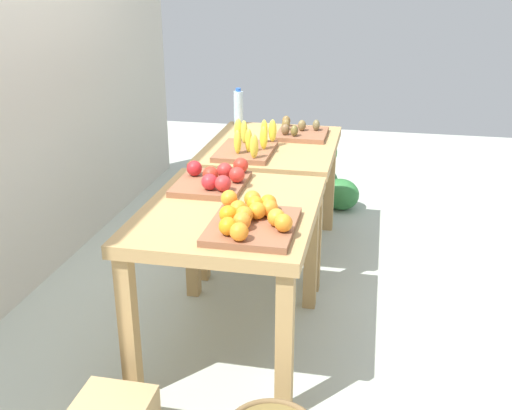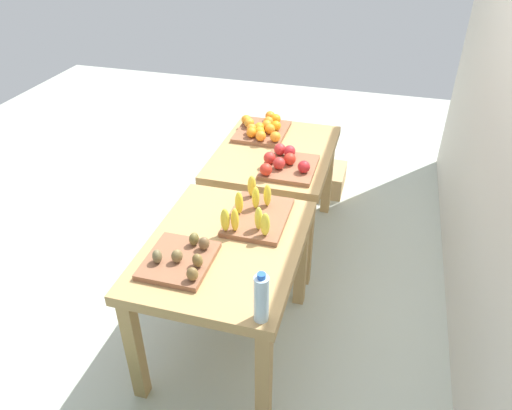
{
  "view_description": "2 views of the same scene",
  "coord_description": "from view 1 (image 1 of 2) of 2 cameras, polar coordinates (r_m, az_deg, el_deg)",
  "views": [
    {
      "loc": [
        -3.11,
        -0.65,
        1.79
      ],
      "look_at": [
        0.06,
        0.0,
        0.52
      ],
      "focal_mm": 42.64,
      "sensor_mm": 36.0,
      "label": 1
    },
    {
      "loc": [
        2.44,
        0.7,
        2.31
      ],
      "look_at": [
        -0.07,
        -0.0,
        0.59
      ],
      "focal_mm": 33.95,
      "sensor_mm": 36.0,
      "label": 2
    }
  ],
  "objects": [
    {
      "name": "apple_bin",
      "position": [
        3.08,
        -3.84,
        2.43
      ],
      "size": [
        0.41,
        0.34,
        0.11
      ],
      "color": "brown",
      "rests_on": "display_table_left"
    },
    {
      "name": "display_table_left",
      "position": [
        2.87,
        -2.47,
        -2.23
      ],
      "size": [
        1.04,
        0.8,
        0.76
      ],
      "color": "tan",
      "rests_on": "ground_plane"
    },
    {
      "name": "kiwi_bin",
      "position": [
        4.04,
        4.18,
        6.84
      ],
      "size": [
        0.36,
        0.32,
        0.1
      ],
      "color": "brown",
      "rests_on": "display_table_right"
    },
    {
      "name": "ground_plane",
      "position": [
        3.65,
        -0.17,
        -8.08
      ],
      "size": [
        8.0,
        8.0,
        0.0
      ],
      "primitive_type": "plane",
      "color": "#B1B9AB"
    },
    {
      "name": "water_bottle",
      "position": [
        4.33,
        -1.66,
        9.15
      ],
      "size": [
        0.07,
        0.07,
        0.25
      ],
      "color": "silver",
      "rests_on": "display_table_right"
    },
    {
      "name": "banana_crate",
      "position": [
        3.64,
        -0.73,
        5.58
      ],
      "size": [
        0.44,
        0.32,
        0.17
      ],
      "color": "brown",
      "rests_on": "display_table_right"
    },
    {
      "name": "orange_bin",
      "position": [
        2.58,
        -0.42,
        -1.27
      ],
      "size": [
        0.47,
        0.37,
        0.11
      ],
      "color": "brown",
      "rests_on": "display_table_left"
    },
    {
      "name": "watermelon_pile",
      "position": [
        4.93,
        6.07,
        2.34
      ],
      "size": [
        0.57,
        0.64,
        0.53
      ],
      "color": "#2D6333",
      "rests_on": "ground_plane"
    },
    {
      "name": "display_table_right",
      "position": [
        3.9,
        1.49,
        4.24
      ],
      "size": [
        1.04,
        0.8,
        0.76
      ],
      "color": "tan",
      "rests_on": "ground_plane"
    },
    {
      "name": "back_wall",
      "position": [
        3.71,
        -21.91,
        15.39
      ],
      "size": [
        4.4,
        0.12,
        3.0
      ],
      "primitive_type": "cube",
      "color": "beige",
      "rests_on": "ground_plane"
    }
  ]
}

